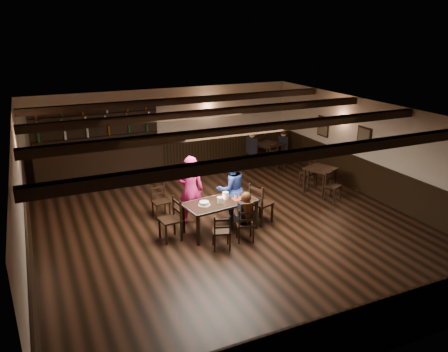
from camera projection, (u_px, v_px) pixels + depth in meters
name	position (u px, v px, depth m)	size (l,w,h in m)	color
ground	(229.00, 224.00, 10.75)	(10.00, 10.00, 0.00)	black
room_shell	(229.00, 156.00, 10.21)	(9.02, 10.02, 2.71)	beige
dining_table	(220.00, 204.00, 10.19)	(1.79, 1.07, 0.75)	black
chair_near_left	(222.00, 230.00, 9.39)	(0.47, 0.46, 0.82)	black
chair_near_right	(246.00, 223.00, 9.73)	(0.47, 0.46, 0.82)	black
chair_end_left	(173.00, 216.00, 9.85)	(0.48, 0.50, 0.98)	black
chair_end_right	(259.00, 201.00, 10.61)	(0.59, 0.60, 1.03)	black
chair_far_pushed	(160.00, 198.00, 11.06)	(0.42, 0.40, 0.83)	black
woman_pink	(191.00, 190.00, 10.58)	(0.63, 0.41, 1.72)	#E51D68
man_blue	(231.00, 189.00, 10.81)	(0.79, 0.61, 1.62)	navy
seated_person	(246.00, 208.00, 9.68)	(0.31, 0.46, 0.75)	black
cake	(204.00, 204.00, 9.95)	(0.28, 0.28, 0.09)	white
plate_stack_a	(220.00, 200.00, 10.08)	(0.15, 0.15, 0.14)	white
plate_stack_b	(225.00, 195.00, 10.30)	(0.14, 0.14, 0.17)	white
tea_light	(220.00, 200.00, 10.22)	(0.05, 0.05, 0.06)	#A5A8AD
salt_shaker	(235.00, 197.00, 10.31)	(0.03, 0.03, 0.08)	silver
pepper_shaker	(238.00, 197.00, 10.31)	(0.04, 0.04, 0.10)	#A5A8AD
drink_glass	(227.00, 194.00, 10.43)	(0.08, 0.08, 0.12)	silver
menu_red	(239.00, 198.00, 10.35)	(0.34, 0.24, 0.00)	#9F2711
menu_blue	(234.00, 195.00, 10.55)	(0.28, 0.19, 0.00)	navy
bar_counter	(100.00, 157.00, 13.67)	(4.08, 0.70, 2.20)	black
back_table_a	(320.00, 171.00, 12.59)	(0.99, 0.99, 0.75)	black
back_table_b	(267.00, 146.00, 15.14)	(1.05, 1.05, 0.75)	black
bg_patron_left	(252.00, 142.00, 14.82)	(0.26, 0.40, 0.81)	black
bg_patron_right	(283.00, 140.00, 15.35)	(0.22, 0.34, 0.69)	black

